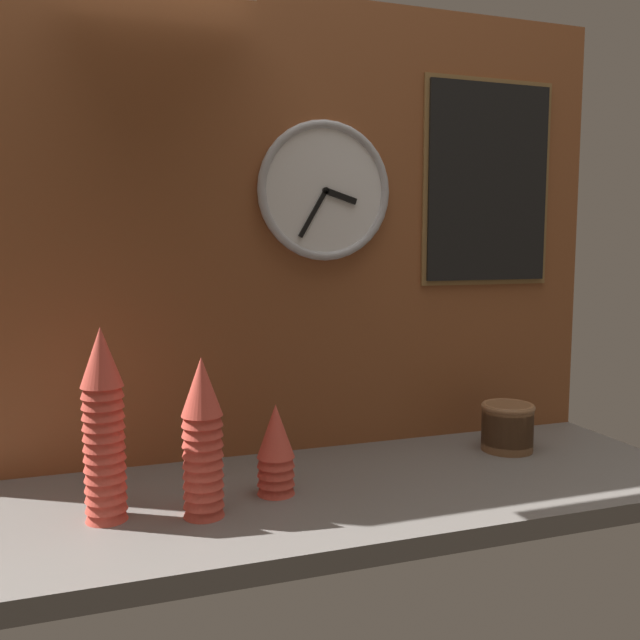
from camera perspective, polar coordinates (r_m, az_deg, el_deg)
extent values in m
cube|color=slate|center=(1.43, 0.51, -14.54)|extent=(1.60, 0.56, 0.04)
cube|color=brown|center=(1.59, -2.67, 7.64)|extent=(1.60, 0.03, 1.05)
cone|color=#DB4C3D|center=(1.37, -3.73, -12.31)|extent=(0.07, 0.07, 0.11)
cone|color=#DB4C3D|center=(1.36, -3.74, -11.57)|extent=(0.07, 0.07, 0.11)
cone|color=#DB4C3D|center=(1.35, -3.74, -10.82)|extent=(0.07, 0.07, 0.11)
cone|color=#DB4C3D|center=(1.35, -3.75, -10.06)|extent=(0.07, 0.07, 0.11)
cone|color=#DB4C3D|center=(1.34, -3.76, -9.29)|extent=(0.07, 0.07, 0.11)
cone|color=#DB4C3D|center=(1.28, -9.78, -13.75)|extent=(0.07, 0.07, 0.11)
cone|color=#DB4C3D|center=(1.27, -9.79, -12.96)|extent=(0.07, 0.07, 0.11)
cone|color=#DB4C3D|center=(1.27, -9.81, -12.16)|extent=(0.07, 0.07, 0.11)
cone|color=#DB4C3D|center=(1.26, -9.83, -11.36)|extent=(0.07, 0.07, 0.11)
cone|color=#DB4C3D|center=(1.25, -9.84, -10.54)|extent=(0.07, 0.07, 0.11)
cone|color=#DB4C3D|center=(1.25, -9.86, -9.72)|extent=(0.07, 0.07, 0.11)
cone|color=#DB4C3D|center=(1.24, -9.88, -8.90)|extent=(0.07, 0.07, 0.11)
cone|color=#DB4C3D|center=(1.24, -9.89, -8.06)|extent=(0.07, 0.07, 0.11)
cone|color=#DB4C3D|center=(1.23, -9.91, -7.22)|extent=(0.07, 0.07, 0.11)
cone|color=#DB4C3D|center=(1.23, -9.93, -6.38)|extent=(0.07, 0.07, 0.11)
cone|color=#DB4C3D|center=(1.23, -9.94, -5.52)|extent=(0.07, 0.07, 0.11)
cone|color=#DB4C3D|center=(1.30, -17.58, -13.58)|extent=(0.07, 0.07, 0.11)
cone|color=#DB4C3D|center=(1.30, -17.61, -12.80)|extent=(0.07, 0.07, 0.11)
cone|color=#DB4C3D|center=(1.29, -17.63, -12.02)|extent=(0.07, 0.07, 0.11)
cone|color=#DB4C3D|center=(1.28, -17.66, -11.23)|extent=(0.07, 0.07, 0.11)
cone|color=#DB4C3D|center=(1.28, -17.69, -10.43)|extent=(0.07, 0.07, 0.11)
cone|color=#DB4C3D|center=(1.27, -17.72, -9.62)|extent=(0.07, 0.07, 0.11)
cone|color=#DB4C3D|center=(1.27, -17.75, -8.81)|extent=(0.07, 0.07, 0.11)
cone|color=#DB4C3D|center=(1.26, -17.78, -7.99)|extent=(0.07, 0.07, 0.11)
cone|color=#DB4C3D|center=(1.26, -17.81, -7.17)|extent=(0.07, 0.07, 0.11)
cone|color=#DB4C3D|center=(1.26, -17.84, -6.34)|extent=(0.07, 0.07, 0.11)
cone|color=#DB4C3D|center=(1.25, -17.87, -5.50)|extent=(0.07, 0.07, 0.11)
cone|color=#DB4C3D|center=(1.25, -17.90, -4.66)|extent=(0.07, 0.07, 0.11)
cone|color=#DB4C3D|center=(1.24, -17.93, -3.82)|extent=(0.07, 0.07, 0.11)
cone|color=#DB4C3D|center=(1.24, -17.96, -2.97)|extent=(0.07, 0.07, 0.11)
cylinder|color=brown|center=(1.70, 15.47, -9.86)|extent=(0.12, 0.12, 0.04)
cylinder|color=brown|center=(1.70, 15.48, -9.28)|extent=(0.12, 0.12, 0.04)
cylinder|color=brown|center=(1.69, 15.50, -8.69)|extent=(0.12, 0.12, 0.04)
cylinder|color=brown|center=(1.69, 15.52, -8.10)|extent=(0.12, 0.12, 0.04)
cylinder|color=brown|center=(1.69, 15.54, -7.51)|extent=(0.12, 0.12, 0.04)
torus|color=#946542|center=(1.68, 15.56, -7.05)|extent=(0.13, 0.13, 0.01)
cylinder|color=white|center=(1.59, 0.33, 10.81)|extent=(0.31, 0.02, 0.31)
torus|color=#B2B2B7|center=(1.58, 0.43, 10.83)|extent=(0.32, 0.02, 0.32)
cube|color=black|center=(1.59, 1.78, 10.37)|extent=(0.08, 0.01, 0.04)
cube|color=black|center=(1.57, -0.59, 8.95)|extent=(0.07, 0.01, 0.11)
cylinder|color=black|center=(1.58, 0.49, 10.84)|extent=(0.02, 0.01, 0.02)
cube|color=olive|center=(1.79, 13.91, 11.13)|extent=(0.36, 0.01, 0.51)
cube|color=black|center=(1.79, 13.99, 11.14)|extent=(0.34, 0.01, 0.49)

